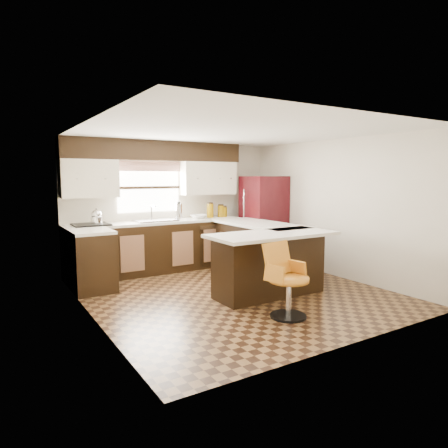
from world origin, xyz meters
TOP-DOWN VIEW (x-y plane):
  - floor at (0.00, 0.00)m, footprint 4.40×4.40m
  - ceiling at (0.00, 0.00)m, footprint 4.40×4.40m
  - wall_back at (0.00, 2.20)m, footprint 4.40×0.00m
  - wall_front at (0.00, -2.20)m, footprint 4.40×0.00m
  - wall_left at (-2.10, 0.00)m, footprint 0.00×4.40m
  - wall_right at (2.10, 0.00)m, footprint 0.00×4.40m
  - base_cab_back at (-0.45, 1.90)m, footprint 3.30×0.60m
  - base_cab_left at (-1.80, 1.25)m, footprint 0.60×0.70m
  - counter_back at (-0.45, 1.90)m, footprint 3.30×0.60m
  - counter_left at (-1.80, 1.25)m, footprint 0.60×0.70m
  - soffit at (-0.40, 2.03)m, footprint 3.40×0.35m
  - upper_cab_left at (-1.62, 2.03)m, footprint 0.94×0.35m
  - upper_cab_right at (0.68, 2.03)m, footprint 1.14×0.35m
  - window_pane at (-0.50, 2.18)m, footprint 1.20×0.02m
  - valance at (-0.50, 2.14)m, footprint 1.30×0.06m
  - sink at (-0.50, 1.88)m, footprint 0.75×0.45m
  - dishwasher at (0.55, 1.61)m, footprint 0.58×0.03m
  - cooktop at (-1.65, 1.88)m, footprint 0.58×0.50m
  - peninsula_long at (0.90, 0.62)m, footprint 0.60×1.95m
  - peninsula_return at (0.38, -0.35)m, footprint 1.65×0.60m
  - counter_pen_long at (0.95, 0.62)m, footprint 0.84×1.95m
  - counter_pen_return at (0.35, -0.44)m, footprint 1.89×0.84m
  - refrigerator at (1.70, 1.53)m, footprint 0.75×0.72m
  - bar_chair at (-0.01, -1.23)m, footprint 0.59×0.59m
  - kettle at (-1.56, 1.88)m, footprint 0.19×0.19m
  - percolator at (-0.03, 1.90)m, footprint 0.13×0.13m
  - mixing_bowl at (0.39, 1.90)m, footprint 0.32×0.32m
  - canister_large at (0.67, 1.92)m, footprint 0.13×0.13m
  - canister_med at (0.92, 1.92)m, footprint 0.13×0.13m
  - canister_small at (0.98, 1.92)m, footprint 0.13×0.13m

SIDE VIEW (x-z plane):
  - floor at x=0.00m, z-range 0.00..0.00m
  - dishwasher at x=0.55m, z-range 0.04..0.82m
  - base_cab_back at x=-0.45m, z-range 0.00..0.90m
  - base_cab_left at x=-1.80m, z-range 0.00..0.90m
  - peninsula_long at x=0.90m, z-range 0.00..0.90m
  - peninsula_return at x=0.38m, z-range 0.00..0.90m
  - bar_chair at x=-0.01m, z-range 0.00..0.93m
  - refrigerator at x=1.70m, z-range 0.00..1.76m
  - counter_back at x=-0.45m, z-range 0.90..0.94m
  - counter_left at x=-1.80m, z-range 0.90..0.94m
  - counter_pen_long at x=0.95m, z-range 0.90..0.94m
  - counter_pen_return at x=0.35m, z-range 0.90..0.94m
  - cooktop at x=-1.65m, z-range 0.94..0.97m
  - sink at x=-0.50m, z-range 0.95..0.98m
  - mixing_bowl at x=0.39m, z-range 0.95..1.02m
  - canister_small at x=0.98m, z-range 0.95..1.14m
  - canister_med at x=0.92m, z-range 0.95..1.17m
  - canister_large at x=0.67m, z-range 0.95..1.22m
  - kettle at x=-1.56m, z-range 0.97..1.22m
  - percolator at x=-0.03m, z-range 0.95..1.25m
  - wall_back at x=0.00m, z-range -1.00..3.40m
  - wall_front at x=0.00m, z-range -1.00..3.40m
  - wall_left at x=-2.10m, z-range -1.00..3.40m
  - wall_right at x=2.10m, z-range -1.00..3.40m
  - window_pane at x=-0.50m, z-range 1.10..2.00m
  - upper_cab_left at x=-1.62m, z-range 1.40..2.04m
  - upper_cab_right at x=0.68m, z-range 1.40..2.04m
  - valance at x=-0.50m, z-range 1.85..2.03m
  - soffit at x=-0.40m, z-range 2.04..2.40m
  - ceiling at x=0.00m, z-range 2.40..2.40m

